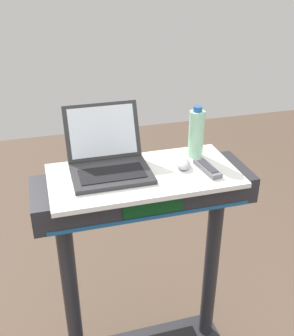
{
  "coord_description": "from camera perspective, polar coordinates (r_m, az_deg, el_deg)",
  "views": [
    {
      "loc": [
        -0.38,
        -0.68,
        1.93
      ],
      "look_at": [
        0.0,
        0.65,
        1.21
      ],
      "focal_mm": 43.23,
      "sensor_mm": 36.0,
      "label": 1
    }
  ],
  "objects": [
    {
      "name": "desk_board",
      "position": [
        1.63,
        -0.48,
        -1.08
      ],
      "size": [
        0.76,
        0.38,
        0.02
      ],
      "primitive_type": "cube",
      "color": "white",
      "rests_on": "treadmill_base"
    },
    {
      "name": "computer_mouse",
      "position": [
        1.68,
        5.07,
        0.65
      ],
      "size": [
        0.08,
        0.11,
        0.03
      ],
      "primitive_type": "ellipsoid",
      "rotation": [
        0.0,
        0.0,
        -0.27
      ],
      "color": "#B2B2B7",
      "rests_on": "desk_board"
    },
    {
      "name": "water_bottle",
      "position": [
        1.75,
        6.96,
        4.89
      ],
      "size": [
        0.07,
        0.07,
        0.23
      ],
      "color": "#9EDBB2",
      "rests_on": "desk_board"
    },
    {
      "name": "laptop",
      "position": [
        1.64,
        -5.48,
        1.25
      ],
      "size": [
        0.31,
        0.33,
        0.24
      ],
      "rotation": [
        0.0,
        0.0,
        0.05
      ],
      "color": "#2D2D30",
      "rests_on": "desk_board"
    },
    {
      "name": "tv_remote",
      "position": [
        1.66,
        8.52,
        -0.05
      ],
      "size": [
        0.06,
        0.16,
        0.02
      ],
      "color": "slate",
      "rests_on": "desk_board"
    }
  ]
}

